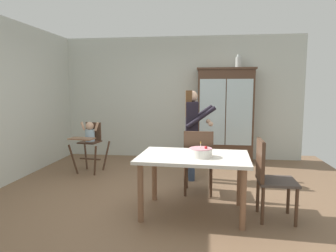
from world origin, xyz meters
TOP-DOWN VIEW (x-y plane):
  - ground_plane at (0.00, 0.00)m, footprint 6.24×6.24m
  - wall_back at (0.00, 2.63)m, footprint 5.32×0.06m
  - china_cabinet at (0.99, 2.37)m, footprint 1.21×0.48m
  - ceramic_vase at (1.24, 2.37)m, footprint 0.13×0.13m
  - high_chair_with_toddler at (-1.54, 1.13)m, footprint 0.64×0.74m
  - adult_person at (0.37, 0.93)m, footprint 0.54×0.52m
  - dining_table at (0.46, -0.51)m, footprint 1.39×0.97m
  - birthday_cake at (0.55, -0.58)m, footprint 0.28×0.28m
  - dining_chair_far_side at (0.50, 0.16)m, footprint 0.45×0.45m
  - dining_chair_right_end at (1.35, -0.56)m, footprint 0.44×0.44m

SIDE VIEW (x-z plane):
  - ground_plane at x=0.00m, z-range 0.00..0.00m
  - dining_chair_far_side at x=0.50m, z-range 0.08..1.04m
  - dining_chair_right_end at x=1.35m, z-range 0.08..1.04m
  - dining_table at x=0.46m, z-range 0.27..1.01m
  - high_chair_with_toddler at x=-1.54m, z-range 0.18..1.13m
  - birthday_cake at x=0.55m, z-range 0.70..0.89m
  - adult_person at x=0.37m, z-range 0.20..1.73m
  - china_cabinet at x=0.99m, z-range 0.01..2.00m
  - wall_back at x=0.00m, z-range 0.00..2.70m
  - ceramic_vase at x=1.24m, z-range 1.97..2.24m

